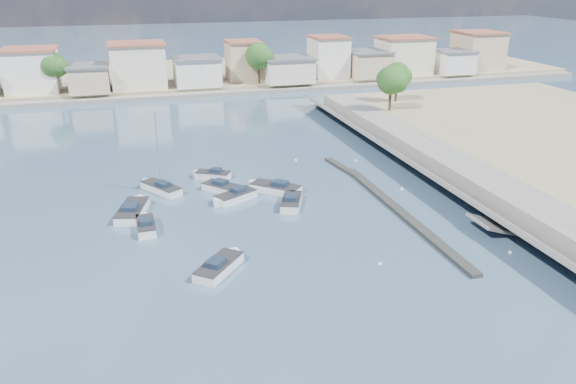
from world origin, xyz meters
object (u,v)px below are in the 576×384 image
object	(u,v)px
motorboat_a	(146,226)
motorboat_g	(226,189)
motorboat_b	(292,201)
sailboat	(160,188)
motorboat_d	(234,197)
motorboat_e	(133,210)
motorboat_c	(273,188)
motorboat_h	(221,266)
motorboat_f	(211,175)

from	to	relation	value
motorboat_a	motorboat_g	size ratio (longest dim) A/B	0.93
motorboat_b	sailboat	distance (m)	14.70
motorboat_a	motorboat_d	world-z (taller)	same
motorboat_e	motorboat_c	bearing A→B (deg)	7.59
motorboat_c	sailboat	xyz separation A→B (m)	(-11.77, 3.40, 0.04)
motorboat_e	motorboat_h	xyz separation A→B (m)	(6.31, -13.54, 0.00)
motorboat_h	motorboat_f	bearing A→B (deg)	83.12
motorboat_c	motorboat_f	xyz separation A→B (m)	(-5.81, 5.91, -0.00)
motorboat_e	sailboat	world-z (taller)	sailboat
motorboat_c	motorboat_g	bearing A→B (deg)	167.64
motorboat_e	motorboat_d	bearing A→B (deg)	2.75
motorboat_d	motorboat_h	distance (m)	14.52
motorboat_c	motorboat_f	bearing A→B (deg)	134.50
motorboat_g	motorboat_a	bearing A→B (deg)	-140.58
motorboat_h	motorboat_g	bearing A→B (deg)	78.33
motorboat_c	motorboat_h	distance (m)	17.62
motorboat_d	motorboat_h	xyz separation A→B (m)	(-3.76, -14.02, 0.00)
motorboat_d	motorboat_f	world-z (taller)	same
motorboat_e	motorboat_f	distance (m)	11.87
sailboat	motorboat_d	bearing A→B (deg)	-34.29
sailboat	motorboat_g	bearing A→B (deg)	-18.73
motorboat_b	motorboat_h	distance (m)	14.57
motorboat_b	motorboat_h	xyz separation A→B (m)	(-9.20, -11.30, 0.00)
motorboat_b	motorboat_c	world-z (taller)	same
motorboat_a	motorboat_e	distance (m)	4.25
motorboat_c	motorboat_e	bearing A→B (deg)	-172.41
motorboat_c	motorboat_g	xyz separation A→B (m)	(-4.96, 1.09, 0.00)
motorboat_e	motorboat_a	bearing A→B (deg)	-76.29
motorboat_a	motorboat_b	bearing A→B (deg)	7.41
motorboat_c	motorboat_b	bearing A→B (deg)	-79.12
motorboat_f	motorboat_g	size ratio (longest dim) A/B	0.86
motorboat_f	motorboat_c	bearing A→B (deg)	-45.50
motorboat_b	sailboat	bearing A→B (deg)	148.87
motorboat_e	motorboat_f	world-z (taller)	same
motorboat_d	motorboat_b	bearing A→B (deg)	-26.62
motorboat_b	sailboat	xyz separation A→B (m)	(-12.58, 7.60, 0.05)
motorboat_a	motorboat_f	xyz separation A→B (m)	(7.88, 11.99, -0.00)
motorboat_a	motorboat_d	bearing A→B (deg)	26.97
motorboat_b	motorboat_f	xyz separation A→B (m)	(-6.61, 10.11, 0.00)
motorboat_d	sailboat	xyz separation A→B (m)	(-7.14, 4.87, 0.05)
motorboat_e	motorboat_g	xyz separation A→B (m)	(9.73, 3.05, 0.00)
motorboat_d	sailboat	bearing A→B (deg)	145.71
motorboat_d	motorboat_f	size ratio (longest dim) A/B	1.17
motorboat_a	motorboat_f	size ratio (longest dim) A/B	1.08
motorboat_f	sailboat	distance (m)	6.47
motorboat_b	motorboat_f	bearing A→B (deg)	123.20
motorboat_a	motorboat_f	bearing A→B (deg)	56.68
motorboat_h	sailboat	distance (m)	19.19
motorboat_e	sailboat	xyz separation A→B (m)	(2.92, 5.36, 0.05)
motorboat_a	motorboat_e	world-z (taller)	same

